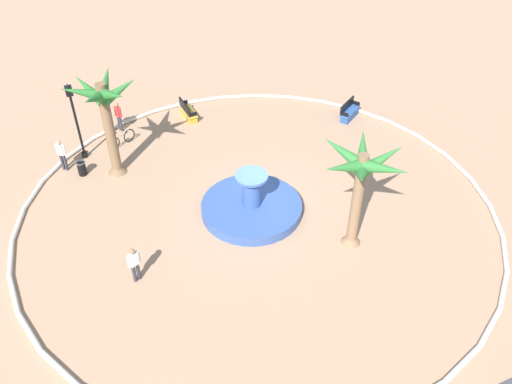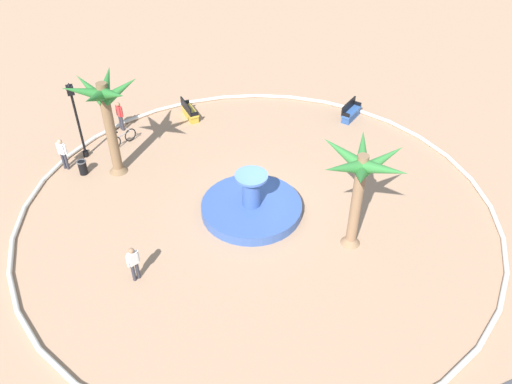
% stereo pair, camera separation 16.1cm
% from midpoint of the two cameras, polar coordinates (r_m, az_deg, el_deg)
% --- Properties ---
extents(ground_plane, '(80.00, 80.00, 0.00)m').
position_cam_midpoint_polar(ground_plane, '(23.02, 0.41, -1.85)').
color(ground_plane, tan).
extents(plaza_curb, '(20.90, 20.90, 0.20)m').
position_cam_midpoint_polar(plaza_curb, '(22.95, 0.41, -1.66)').
color(plaza_curb, silver).
rests_on(plaza_curb, ground).
extents(fountain, '(4.42, 4.42, 2.02)m').
position_cam_midpoint_polar(fountain, '(22.67, -0.29, -1.61)').
color(fountain, '#38569E').
rests_on(fountain, ground).
extents(palm_tree_near_fountain, '(3.59, 3.46, 4.62)m').
position_cam_midpoint_polar(palm_tree_near_fountain, '(19.57, 11.68, 1.76)').
color(palm_tree_near_fountain, '#8E6B4C').
rests_on(palm_tree_near_fountain, ground).
extents(palm_tree_by_curb, '(3.42, 3.39, 4.97)m').
position_cam_midpoint_polar(palm_tree_by_curb, '(24.22, -16.11, 9.00)').
color(palm_tree_by_curb, brown).
rests_on(palm_tree_by_curb, ground).
extents(bench_east, '(0.58, 1.62, 1.00)m').
position_cam_midpoint_polar(bench_east, '(29.55, -7.17, 8.70)').
color(bench_east, gold).
rests_on(bench_east, ground).
extents(bench_west, '(1.61, 1.30, 1.00)m').
position_cam_midpoint_polar(bench_west, '(29.75, 10.54, 8.55)').
color(bench_west, '#335BA8').
rests_on(bench_west, ground).
extents(lamppost, '(0.32, 0.32, 4.07)m').
position_cam_midpoint_polar(lamppost, '(26.43, -19.02, 8.03)').
color(lamppost, black).
rests_on(lamppost, ground).
extents(trash_bin, '(0.46, 0.46, 0.73)m').
position_cam_midpoint_polar(trash_bin, '(26.19, -18.39, 2.63)').
color(trash_bin, black).
rests_on(trash_bin, ground).
extents(bicycle_red_frame, '(1.55, 0.86, 0.94)m').
position_cam_midpoint_polar(bicycle_red_frame, '(27.79, -14.31, 5.72)').
color(bicycle_red_frame, black).
rests_on(bicycle_red_frame, ground).
extents(person_cyclist_helmet, '(0.42, 0.39, 1.68)m').
position_cam_midpoint_polar(person_cyclist_helmet, '(26.52, -20.36, 4.09)').
color(person_cyclist_helmet, '#33333D').
rests_on(person_cyclist_helmet, ground).
extents(person_cyclist_photo, '(0.32, 0.49, 1.66)m').
position_cam_midpoint_polar(person_cyclist_photo, '(28.85, -14.61, 8.25)').
color(person_cyclist_photo, '#33333D').
rests_on(person_cyclist_photo, ground).
extents(person_pedestrian_stroll, '(0.51, 0.30, 1.61)m').
position_cam_midpoint_polar(person_pedestrian_stroll, '(19.91, -13.11, -7.54)').
color(person_pedestrian_stroll, '#33333D').
rests_on(person_pedestrian_stroll, ground).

